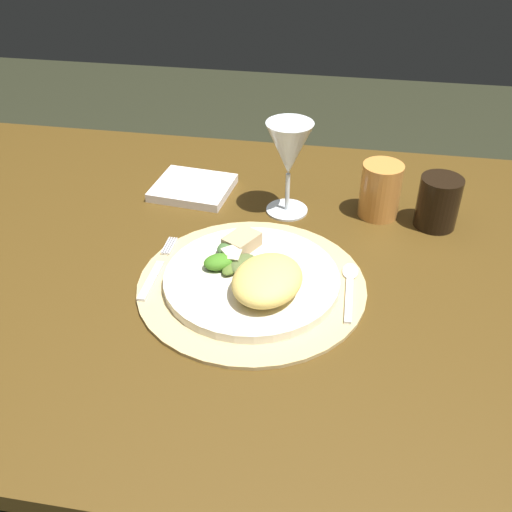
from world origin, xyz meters
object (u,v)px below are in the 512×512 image
Objects in this scene: spoon at (350,281)px; napkin at (193,188)px; dark_tumbler at (438,202)px; fork at (157,270)px; amber_tumbler at (380,190)px; dinner_plate at (250,279)px; wine_glass at (289,152)px; dining_table at (258,315)px.

napkin is (-0.30, 0.24, -0.00)m from spoon.
fork is at bearing -153.13° from dark_tumbler.
amber_tumbler is at bearing 169.22° from dark_tumbler.
wine_glass is (0.03, 0.22, 0.10)m from dinner_plate.
fork is at bearing -175.64° from spoon.
fork is (-0.15, -0.06, 0.12)m from dining_table.
fork is 1.78× the size of dark_tumbler.
dining_table is at bearing -150.22° from dark_tumbler.
spoon is 0.24m from dark_tumbler.
wine_glass reaches higher than fork.
dinner_plate is 1.56× the size of wine_glass.
napkin is 0.22m from wine_glass.
spoon is 0.22m from amber_tumbler.
spoon is at bearing 9.84° from dinner_plate.
fork is at bearing -128.15° from wine_glass.
spoon is (0.15, 0.03, -0.00)m from dinner_plate.
amber_tumbler reaches higher than fork.
wine_glass is (0.17, 0.22, 0.11)m from fork.
wine_glass reaches higher than dark_tumbler.
napkin is at bearing 174.55° from dark_tumbler.
amber_tumbler reaches higher than spoon.
dining_table is 8.77× the size of wine_glass.
fork is 0.41m from amber_tumbler.
napkin is 0.35m from amber_tumbler.
dinner_plate is at bearing -170.16° from spoon.
dinner_plate is at bearing -127.95° from amber_tumbler.
amber_tumbler reaches higher than napkin.
spoon is at bearing -125.05° from dark_tumbler.
fork is at bearing -159.08° from dining_table.
fork is 1.16× the size of spoon.
dinner_plate is 1.87× the size of napkin.
dining_table is at bearing 88.01° from dinner_plate.
napkin is at bearing 176.07° from amber_tumbler.
dinner_plate is 0.31m from napkin.
dining_table is 0.30m from amber_tumbler.
wine_glass is at bearing 179.45° from dark_tumbler.
dark_tumbler is at bearing -5.45° from napkin.
dinner_plate reaches higher than fork.
napkin is 1.55× the size of dark_tumbler.
dining_table is 0.19m from spoon.
wine_glass is at bearing -12.16° from napkin.
dinner_plate is at bearing -91.99° from dining_table.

